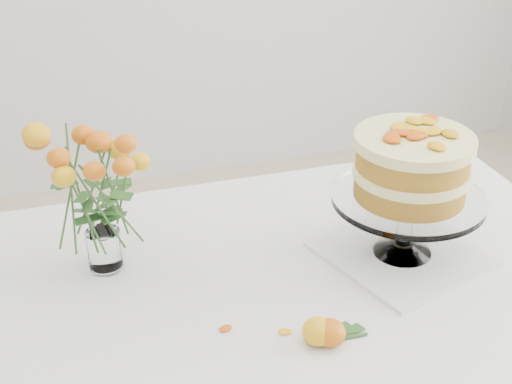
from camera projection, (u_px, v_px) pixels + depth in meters
table at (271, 319)px, 1.44m from camera, size 1.43×0.93×0.76m
napkin at (402, 254)px, 1.49m from camera, size 0.37×0.37×0.01m
cake_stand at (411, 173)px, 1.40m from camera, size 0.31×0.31×0.28m
rose_vase at (96, 179)px, 1.35m from camera, size 0.25×0.25×0.35m
loose_rose_near at (318, 331)px, 1.24m from camera, size 0.10×0.06×0.05m
loose_rose_far at (330, 333)px, 1.24m from camera, size 0.10×0.06×0.05m
stray_petal_a at (225, 329)px, 1.28m from camera, size 0.03×0.02×0.00m
stray_petal_b at (285, 332)px, 1.27m from camera, size 0.03×0.02×0.00m
stray_petal_c at (314, 341)px, 1.25m from camera, size 0.03×0.02×0.00m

